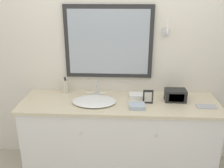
{
  "coord_description": "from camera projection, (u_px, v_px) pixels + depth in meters",
  "views": [
    {
      "loc": [
        0.05,
        -2.06,
        1.96
      ],
      "look_at": [
        -0.08,
        0.33,
        1.06
      ],
      "focal_mm": 40.0,
      "sensor_mm": 36.0,
      "label": 1
    }
  ],
  "objects": [
    {
      "name": "wall_back",
      "position": [
        120.0,
        55.0,
        2.79
      ],
      "size": [
        8.0,
        0.18,
        2.55
      ],
      "color": "silver",
      "rests_on": "ground_plane"
    },
    {
      "name": "vanity_counter",
      "position": [
        119.0,
        137.0,
        2.77
      ],
      "size": [
        2.09,
        0.62,
        0.86
      ],
      "color": "white",
      "rests_on": "ground_plane"
    },
    {
      "name": "sink_basin",
      "position": [
        94.0,
        101.0,
        2.61
      ],
      "size": [
        0.46,
        0.38,
        0.18
      ],
      "color": "white",
      "rests_on": "vanity_counter"
    },
    {
      "name": "soap_bottle",
      "position": [
        66.0,
        86.0,
        2.84
      ],
      "size": [
        0.07,
        0.07,
        0.19
      ],
      "color": "beige",
      "rests_on": "vanity_counter"
    },
    {
      "name": "appliance_box",
      "position": [
        175.0,
        95.0,
        2.63
      ],
      "size": [
        0.22,
        0.15,
        0.13
      ],
      "color": "black",
      "rests_on": "vanity_counter"
    },
    {
      "name": "picture_frame",
      "position": [
        148.0,
        97.0,
        2.57
      ],
      "size": [
        0.1,
        0.01,
        0.15
      ],
      "color": "black",
      "rests_on": "vanity_counter"
    },
    {
      "name": "hand_towel_near_sink",
      "position": [
        137.0,
        106.0,
        2.48
      ],
      "size": [
        0.16,
        0.13,
        0.04
      ],
      "color": "#A8B7C6",
      "rests_on": "vanity_counter"
    },
    {
      "name": "hand_towel_far_corner",
      "position": [
        136.0,
        96.0,
        2.72
      ],
      "size": [
        0.15,
        0.13,
        0.05
      ],
      "color": "white",
      "rests_on": "vanity_counter"
    },
    {
      "name": "metal_tray",
      "position": [
        206.0,
        107.0,
        2.51
      ],
      "size": [
        0.2,
        0.1,
        0.01
      ],
      "color": "#ADADB2",
      "rests_on": "vanity_counter"
    }
  ]
}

